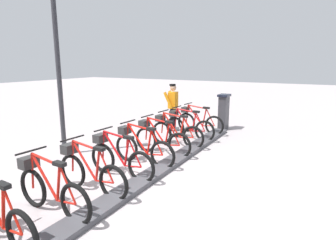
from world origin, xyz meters
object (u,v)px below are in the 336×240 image
Objects in this scene: payment_kiosk at (224,111)px; bike_docked_0 at (198,121)px; bike_docked_3 at (160,139)px; lamp_post at (56,43)px; bike_docked_4 at (141,147)px; bike_docked_7 at (50,189)px; bike_docked_5 at (118,158)px; bike_docked_2 at (175,132)px; bike_docked_6 at (89,171)px; worker_near_rack at (173,106)px; bike_docked_1 at (187,126)px.

bike_docked_0 is at bearing 60.12° from payment_kiosk.
payment_kiosk is 0.74× the size of bike_docked_0.
payment_kiosk is 3.63m from bike_docked_3.
payment_kiosk is 5.96m from lamp_post.
bike_docked_4 is (0.00, 0.86, 0.00)m from bike_docked_3.
payment_kiosk is at bearing -97.35° from bike_docked_4.
bike_docked_0 is 6.02m from bike_docked_7.
bike_docked_5 is (0.57, 5.29, -0.24)m from payment_kiosk.
bike_docked_2 is 1.72m from bike_docked_4.
bike_docked_3 is at bearing -90.00° from bike_docked_7.
payment_kiosk is 6.18m from bike_docked_6.
worker_near_rack is (0.93, 0.09, 0.48)m from bike_docked_0.
bike_docked_4 is 2.58m from bike_docked_7.
bike_docked_7 is at bearing 90.00° from bike_docked_3.
bike_docked_3 is (0.00, 0.86, 0.00)m from bike_docked_2.
bike_docked_3 is 1.04× the size of worker_near_rack.
bike_docked_3 is 0.86m from bike_docked_4.
bike_docked_2 is at bearing 90.00° from bike_docked_1.
bike_docked_5 and bike_docked_7 have the same top height.
bike_docked_2 is at bearing 78.10° from payment_kiosk.
bike_docked_6 is at bearing 90.00° from bike_docked_0.
payment_kiosk is 0.74× the size of bike_docked_5.
lamp_post is at bearing -31.56° from bike_docked_6.
payment_kiosk is at bearing -144.13° from worker_near_rack.
lamp_post reaches higher than worker_near_rack.
bike_docked_3 is 1.00× the size of bike_docked_5.
payment_kiosk is 1.95m from bike_docked_1.
bike_docked_7 is (0.00, 0.86, 0.00)m from bike_docked_6.
bike_docked_4 is at bearing 90.00° from bike_docked_1.
bike_docked_5 is (0.00, 4.30, 0.00)m from bike_docked_0.
bike_docked_3 and bike_docked_5 have the same top height.
bike_docked_1 is 1.00× the size of bike_docked_4.
payment_kiosk is 0.74× the size of bike_docked_2.
bike_docked_3 is at bearing -90.00° from bike_docked_4.
bike_docked_0 is 1.00× the size of bike_docked_1.
lamp_post is (2.24, 0.35, 2.43)m from bike_docked_4.
bike_docked_4 is at bearing -90.00° from bike_docked_5.
bike_docked_1 is at bearing -90.00° from bike_docked_2.
bike_docked_3 is (0.57, 3.57, -0.24)m from payment_kiosk.
bike_docked_2 is 1.93m from worker_near_rack.
bike_docked_6 is 1.00× the size of bike_docked_7.
bike_docked_2 is at bearing 119.79° from worker_near_rack.
worker_near_rack is at bearing 5.63° from bike_docked_0.
bike_docked_2 is 1.00× the size of bike_docked_3.
bike_docked_6 is at bearing -90.00° from bike_docked_7.
lamp_post is at bearing 59.55° from payment_kiosk.
payment_kiosk is at bearing -96.17° from bike_docked_5.
bike_docked_1 is 2.58m from bike_docked_4.
bike_docked_1 is (0.00, 0.86, 0.00)m from bike_docked_0.
bike_docked_1 is (0.57, 1.85, -0.24)m from payment_kiosk.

